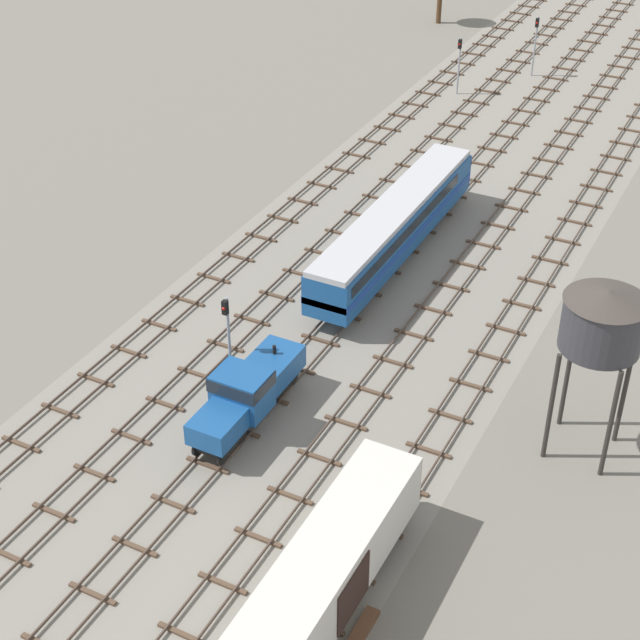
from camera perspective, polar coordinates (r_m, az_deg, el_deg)
The scene contains 14 objects.
ground_plane at distance 77.13m, azimuth 8.48°, elevation 8.13°, with size 480.00×480.00×0.00m, color slate.
ballast_bed at distance 77.13m, azimuth 8.48°, elevation 8.13°, with size 22.39×176.00×0.01m, color gray.
track_far_left at distance 80.96m, azimuth 2.55°, elevation 9.87°, with size 2.40×126.00×0.29m.
track_left at distance 79.33m, azimuth 5.60°, elevation 9.21°, with size 2.40×126.00×0.29m.
track_centre_left at distance 77.93m, azimuth 8.75°, elevation 8.50°, with size 2.40×126.00×0.29m.
track_centre at distance 76.79m, azimuth 11.99°, elevation 7.74°, with size 2.40×126.00×0.29m.
track_centre_right at distance 75.91m, azimuth 15.30°, elevation 6.93°, with size 2.40×126.00×0.29m.
freight_boxcar_centre_right_nearest at distance 40.87m, azimuth 0.08°, elevation -14.64°, with size 2.87×14.00×3.60m.
shunter_loco_centre_left_near at distance 50.61m, azimuth -4.24°, elevation -4.08°, with size 2.74×8.46×3.10m.
diesel_railcar_centre_left_mid at distance 64.18m, azimuth 4.31°, elevation 5.45°, with size 2.96×20.50×3.80m.
water_tower at distance 47.33m, azimuth 15.94°, elevation -0.11°, with size 3.99×3.99×9.29m.
signal_post_nearest at distance 52.07m, azimuth -5.31°, elevation -0.71°, with size 0.28×0.47×5.75m.
signal_post_near at distance 91.76m, azimuth 8.00°, elevation 14.64°, with size 0.28×0.47×5.13m.
signal_post_mid at distance 97.33m, azimuth 12.28°, elevation 15.50°, with size 0.28×0.47×5.57m.
Camera 1 is at (21.57, -10.25, 33.09)m, focal length 55.72 mm.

